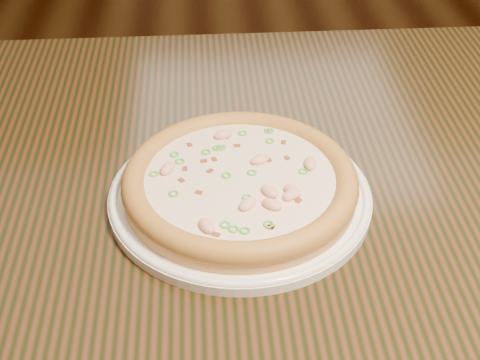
{
  "coord_description": "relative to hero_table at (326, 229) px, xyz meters",
  "views": [
    {
      "loc": [
        -0.5,
        -1.59,
        1.25
      ],
      "look_at": [
        -0.46,
        -0.98,
        0.78
      ],
      "focal_mm": 50.0,
      "sensor_mm": 36.0,
      "label": 1
    }
  ],
  "objects": [
    {
      "name": "plate",
      "position": [
        -0.12,
        -0.05,
        0.11
      ],
      "size": [
        0.31,
        0.31,
        0.02
      ],
      "color": "white",
      "rests_on": "hero_table"
    },
    {
      "name": "ground",
      "position": [
        0.34,
        0.93,
        -0.65
      ],
      "size": [
        9.0,
        9.0,
        0.0
      ],
      "primitive_type": "plane",
      "color": "black"
    },
    {
      "name": "pizza",
      "position": [
        -0.12,
        -0.05,
        0.13
      ],
      "size": [
        0.28,
        0.28,
        0.03
      ],
      "color": "#C78050",
      "rests_on": "plate"
    },
    {
      "name": "hero_table",
      "position": [
        0.0,
        0.0,
        0.0
      ],
      "size": [
        1.2,
        0.8,
        0.75
      ],
      "color": "black",
      "rests_on": "ground"
    }
  ]
}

